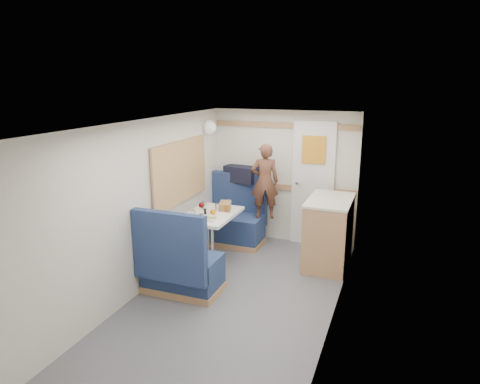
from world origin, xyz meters
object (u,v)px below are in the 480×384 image
at_px(dome_light, 209,127).
at_px(tray, 216,216).
at_px(galley_counter, 328,232).
at_px(duffel_bag, 241,174).
at_px(cheese_block, 212,217).
at_px(tumbler_mid, 204,205).
at_px(bread_loaf, 225,206).
at_px(bench_far, 235,224).
at_px(salt_grinder, 218,209).
at_px(dinette_table, 211,224).
at_px(tumbler_left, 193,214).
at_px(person, 265,181).
at_px(tumbler_right, 218,208).
at_px(beer_glass, 227,209).
at_px(bench_near, 180,269).
at_px(pepper_grinder, 205,212).
at_px(wine_glass, 202,206).
at_px(orange_fruit, 213,212).

bearing_deg(dome_light, tray, -61.85).
bearing_deg(galley_counter, dome_light, 170.82).
distance_m(duffel_bag, cheese_block, 1.39).
distance_m(tumbler_mid, bread_loaf, 0.29).
distance_m(bench_far, salt_grinder, 0.92).
bearing_deg(bench_far, salt_grinder, -84.67).
xyz_separation_m(dinette_table, tumbler_left, (-0.13, -0.24, 0.20)).
distance_m(galley_counter, tumbler_left, 1.81).
distance_m(person, tumbler_right, 0.90).
bearing_deg(bench_far, cheese_block, -83.12).
relative_size(cheese_block, tumbler_left, 1.11).
height_order(tumbler_mid, beer_glass, tumbler_mid).
bearing_deg(bench_near, tray, 80.78).
bearing_deg(tray, galley_counter, 26.07).
distance_m(tray, tumbler_left, 0.29).
height_order(dinette_table, bread_loaf, bread_loaf).
xyz_separation_m(tumbler_left, pepper_grinder, (0.11, 0.14, -0.00)).
relative_size(pepper_grinder, bread_loaf, 0.34).
height_order(galley_counter, tumbler_left, galley_counter).
distance_m(dome_light, cheese_block, 1.56).
bearing_deg(tumbler_mid, duffel_bag, 80.02).
bearing_deg(cheese_block, pepper_grinder, 139.57).
height_order(cheese_block, salt_grinder, salt_grinder).
xyz_separation_m(wine_glass, pepper_grinder, (0.05, -0.01, -0.08)).
height_order(galley_counter, duffel_bag, duffel_bag).
height_order(tumbler_mid, salt_grinder, tumbler_mid).
bearing_deg(beer_glass, person, 70.17).
bearing_deg(duffel_bag, orange_fruit, -73.64).
bearing_deg(wine_glass, tumbler_right, 54.77).
height_order(cheese_block, tumbler_mid, tumbler_mid).
distance_m(pepper_grinder, salt_grinder, 0.20).
xyz_separation_m(dinette_table, bench_far, (-0.00, 0.86, -0.27)).
height_order(bench_far, tray, bench_far).
distance_m(duffel_bag, bread_loaf, 0.96).
distance_m(duffel_bag, salt_grinder, 1.08).
bearing_deg(bench_near, cheese_block, 77.99).
bearing_deg(bench_far, bread_loaf, -79.19).
distance_m(dome_light, galley_counter, 2.28).
relative_size(beer_glass, pepper_grinder, 1.10).
relative_size(bench_near, tumbler_left, 10.50).
height_order(bench_far, dome_light, dome_light).
bearing_deg(galley_counter, bench_near, -136.06).
relative_size(dinette_table, dome_light, 4.60).
relative_size(orange_fruit, bread_loaf, 0.27).
relative_size(bench_near, pepper_grinder, 11.57).
bearing_deg(tumbler_left, bench_near, -77.86).
bearing_deg(beer_glass, orange_fruit, -123.59).
xyz_separation_m(bench_near, tumbler_left, (-0.13, 0.62, 0.47)).
bearing_deg(tray, cheese_block, -85.47).
height_order(pepper_grinder, bread_loaf, bread_loaf).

